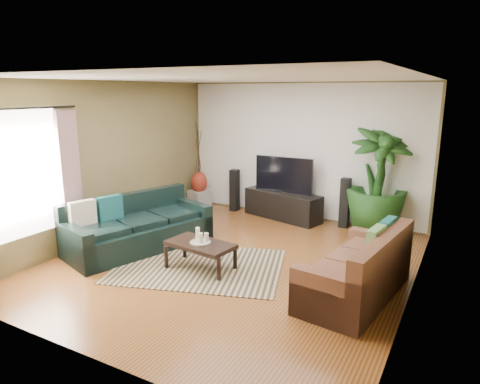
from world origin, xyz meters
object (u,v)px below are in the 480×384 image
Objects in this scene: coffee_table at (201,256)px; side_table at (158,211)px; tv_stand at (283,205)px; potted_plant at (378,180)px; speaker_left at (235,190)px; sofa_right at (356,264)px; sofa_left at (139,223)px; vase at (199,182)px; speaker_right at (345,203)px; pedestal at (199,199)px; television at (284,175)px.

coffee_table is 1.74× the size of side_table.
potted_plant is (1.82, 0.04, 0.69)m from tv_stand.
speaker_left is at bearing -167.08° from tv_stand.
sofa_right is at bearing 13.37° from coffee_table.
sofa_left is 2.62m from vase.
sofa_left is 2.45× the size of speaker_right.
coffee_table is at bearing -76.18° from tv_stand.
potted_plant is at bearing -31.67° from sofa_left.
sofa_right is 2.20m from coffee_table.
sofa_left reaches higher than coffee_table.
coffee_table is 1.09× the size of speaker_left.
tv_stand is 0.85× the size of potted_plant.
vase is at bearing 0.00° from pedestal.
television is 1.32m from speaker_right.
coffee_table is (1.35, -0.22, -0.22)m from sofa_left.
sofa_left is 1.24m from side_table.
coffee_table is at bearing -35.54° from side_table.
tv_stand is 1.27m from speaker_right.
sofa_left is 3.53m from sofa_right.
pedestal is at bearing -161.24° from tv_stand.
television is 2.41× the size of vase.
pedestal is (-1.89, 2.78, -0.01)m from coffee_table.
potted_plant is (2.96, 0.00, 0.52)m from speaker_left.
side_table is at bearing -125.61° from tv_stand.
tv_stand is 2.48m from side_table.
television is at bearing 104.68° from tv_stand.
sofa_left is 4.64× the size of vase.
sofa_left is 1.42× the size of tv_stand.
speaker_right is (1.29, 2.95, 0.27)m from coffee_table.
speaker_left reaches higher than coffee_table.
speaker_left reaches higher than sofa_right.
pedestal is 0.78× the size of vase.
tv_stand is 1.95m from potted_plant.
sofa_left is 2.63m from pedestal.
television reaches higher than coffee_table.
speaker_right is at bearing -154.21° from sofa_right.
side_table is at bearing -113.55° from speaker_left.
tv_stand is at bearing -9.35° from sofa_left.
speaker_left reaches higher than side_table.
potted_plant is 3.43× the size of side_table.
speaker_left is 0.85m from pedestal.
potted_plant is at bearing -0.72° from speaker_right.
speaker_right is at bearing 16.28° from tv_stand.
speaker_left is at bearing 179.28° from speaker_right.
television is 1.82m from potted_plant.
speaker_left reaches higher than tv_stand.
pedestal is at bearing -114.20° from sofa_right.
sofa_left is 4.12× the size of side_table.
coffee_table is 0.82× the size of television.
side_table is (-3.73, -1.62, -0.68)m from potted_plant.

